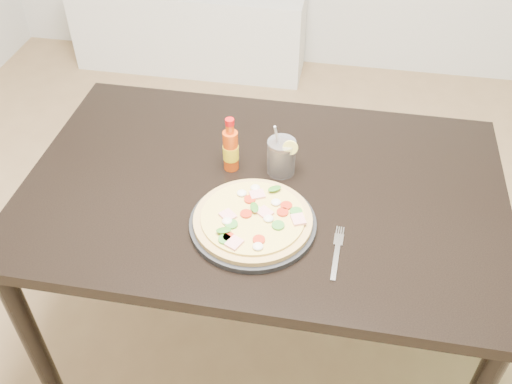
% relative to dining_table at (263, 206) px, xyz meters
% --- Properties ---
extents(floor, '(4.50, 4.50, 0.00)m').
position_rel_dining_table_xyz_m(floor, '(0.02, -0.17, -0.67)').
color(floor, '#9E7A51').
rests_on(floor, ground).
extents(dining_table, '(1.40, 0.90, 0.75)m').
position_rel_dining_table_xyz_m(dining_table, '(0.00, 0.00, 0.00)').
color(dining_table, black).
rests_on(dining_table, ground).
extents(plate, '(0.34, 0.34, 0.02)m').
position_rel_dining_table_xyz_m(plate, '(0.00, -0.17, 0.09)').
color(plate, black).
rests_on(plate, dining_table).
extents(pizza, '(0.32, 0.32, 0.03)m').
position_rel_dining_table_xyz_m(pizza, '(0.00, -0.17, 0.11)').
color(pizza, tan).
rests_on(pizza, plate).
extents(hot_sauce_bottle, '(0.05, 0.05, 0.18)m').
position_rel_dining_table_xyz_m(hot_sauce_bottle, '(-0.11, 0.06, 0.15)').
color(hot_sauce_bottle, '#D0420C').
rests_on(hot_sauce_bottle, dining_table).
extents(cola_cup, '(0.09, 0.08, 0.17)m').
position_rel_dining_table_xyz_m(cola_cup, '(0.04, 0.07, 0.14)').
color(cola_cup, black).
rests_on(cola_cup, dining_table).
extents(fork, '(0.03, 0.19, 0.00)m').
position_rel_dining_table_xyz_m(fork, '(0.23, -0.22, 0.09)').
color(fork, silver).
rests_on(fork, dining_table).
extents(media_console, '(1.40, 0.34, 0.50)m').
position_rel_dining_table_xyz_m(media_console, '(-0.78, 1.90, -0.42)').
color(media_console, white).
rests_on(media_console, ground).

